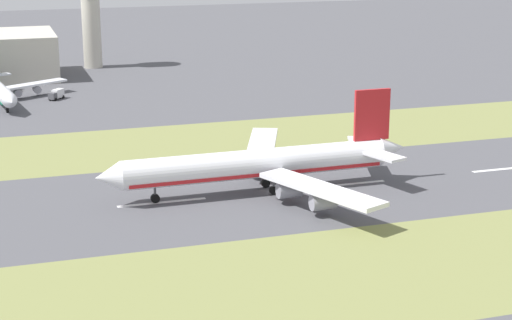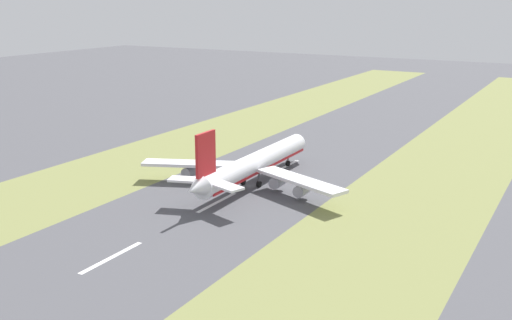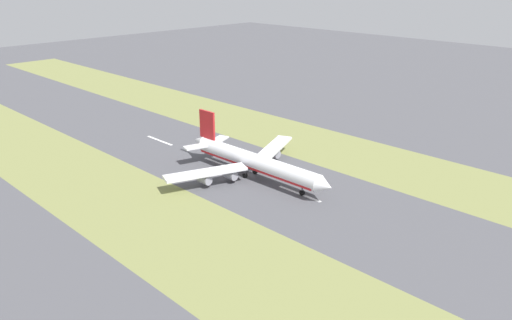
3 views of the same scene
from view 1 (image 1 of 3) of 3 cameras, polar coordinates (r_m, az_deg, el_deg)
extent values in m
plane|color=#4C4C51|center=(178.29, 1.05, -2.13)|extent=(800.00, 800.00, 0.00)
cube|color=olive|center=(139.09, 7.03, -7.52)|extent=(40.00, 600.00, 0.01)
cube|color=olive|center=(219.73, -2.71, 1.30)|extent=(40.00, 600.00, 0.01)
cube|color=silver|center=(202.97, 16.41, -0.55)|extent=(1.20, 18.00, 0.01)
cube|color=silver|center=(184.11, 6.00, -1.63)|extent=(1.20, 18.00, 0.01)
cube|color=silver|center=(172.61, -6.29, -2.83)|extent=(1.20, 18.00, 0.01)
cylinder|color=white|center=(176.02, 0.00, -0.25)|extent=(6.71, 56.07, 6.00)
cone|color=white|center=(169.29, -9.85, -1.14)|extent=(5.94, 5.07, 5.88)
cone|color=white|center=(187.54, 9.03, 0.81)|extent=(5.18, 6.06, 5.10)
cube|color=red|center=(176.48, 0.00, -0.77)|extent=(6.38, 53.83, 0.70)
cube|color=white|center=(163.02, 4.35, -1.94)|extent=(29.07, 16.74, 0.90)
cube|color=white|center=(194.47, 0.40, 1.02)|extent=(29.20, 16.11, 0.90)
cylinder|color=#93939E|center=(170.14, 2.23, -2.01)|extent=(3.26, 4.84, 3.20)
cylinder|color=#93939E|center=(163.45, 4.49, -2.80)|extent=(3.26, 4.84, 3.20)
cylinder|color=#93939E|center=(186.36, 0.30, -0.41)|extent=(3.26, 4.84, 3.20)
cylinder|color=#93939E|center=(195.65, 0.42, 0.37)|extent=(3.26, 4.84, 3.20)
cube|color=red|center=(183.52, 7.74, 3.01)|extent=(0.90, 8.01, 11.00)
cube|color=white|center=(180.55, 8.41, 0.32)|extent=(10.88, 7.38, 0.60)
cube|color=white|center=(190.08, 6.93, 1.15)|extent=(10.86, 7.17, 0.60)
cylinder|color=#59595E|center=(171.87, -6.75, -2.05)|extent=(0.50, 0.50, 3.20)
cylinder|color=black|center=(172.36, -6.74, -2.56)|extent=(0.92, 1.81, 1.80)
cylinder|color=#59595E|center=(175.65, 1.20, -1.55)|extent=(0.50, 0.50, 3.20)
cylinder|color=black|center=(176.13, 1.19, -2.04)|extent=(0.92, 1.81, 1.80)
cylinder|color=#59595E|center=(180.34, 0.64, -1.08)|extent=(0.50, 0.50, 3.20)
cylinder|color=black|center=(180.81, 0.64, -1.57)|extent=(0.92, 1.81, 1.80)
cylinder|color=#BCB7A8|center=(334.21, -10.92, 8.71)|extent=(7.00, 7.00, 31.03)
cone|color=silver|center=(254.62, -16.03, 3.77)|extent=(4.31, 4.86, 4.36)
cube|color=silver|center=(284.13, -14.49, 4.93)|extent=(14.76, 20.81, 0.67)
cylinder|color=#93939E|center=(280.99, -15.62, 4.36)|extent=(3.87, 2.87, 2.37)
cylinder|color=#93939E|center=(284.74, -14.40, 4.59)|extent=(3.87, 2.87, 2.37)
cylinder|color=#59595E|center=(261.78, -16.27, 3.45)|extent=(0.37, 0.37, 2.37)
cylinder|color=black|center=(262.02, -16.25, 3.20)|extent=(1.42, 0.86, 1.34)
cylinder|color=#59595E|center=(279.53, -16.55, 4.18)|extent=(0.37, 0.37, 2.37)
cylinder|color=black|center=(279.75, -16.53, 3.94)|extent=(1.42, 0.86, 1.34)
cube|color=#4C4C51|center=(275.84, -13.41, 4.18)|extent=(2.94, 2.97, 2.00)
cube|color=silver|center=(278.20, -13.07, 4.36)|extent=(4.50, 4.22, 2.60)
cylinder|color=black|center=(275.42, -13.21, 3.96)|extent=(1.00, 0.90, 1.00)
cylinder|color=black|center=(276.65, -13.59, 3.99)|extent=(1.00, 0.90, 1.00)
cylinder|color=black|center=(278.82, -12.73, 4.13)|extent=(1.00, 0.90, 1.00)
cylinder|color=black|center=(280.04, -13.10, 4.16)|extent=(1.00, 0.90, 1.00)
camera|label=2|loc=(312.73, 21.95, 14.11)|focal=42.00mm
camera|label=3|loc=(288.14, -32.11, 16.64)|focal=35.00mm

